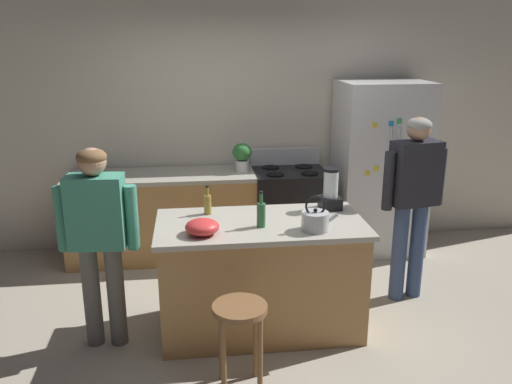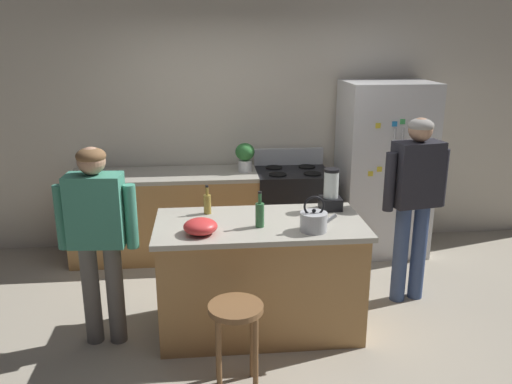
% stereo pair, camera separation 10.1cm
% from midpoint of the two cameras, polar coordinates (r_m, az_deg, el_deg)
% --- Properties ---
extents(ground_plane, '(14.00, 14.00, 0.00)m').
position_cam_midpoint_polar(ground_plane, '(4.45, -0.18, -14.30)').
color(ground_plane, '#B2A893').
extents(back_wall, '(8.00, 0.10, 2.70)m').
position_cam_midpoint_polar(back_wall, '(5.83, -2.51, 7.40)').
color(back_wall, beige).
rests_on(back_wall, ground_plane).
extents(kitchen_island, '(1.60, 0.82, 0.91)m').
position_cam_midpoint_polar(kitchen_island, '(4.23, -0.19, -9.00)').
color(kitchen_island, '#B7844C').
rests_on(kitchen_island, ground_plane).
extents(back_counter_run, '(2.00, 0.64, 0.91)m').
position_cam_midpoint_polar(back_counter_run, '(5.66, -10.17, -2.53)').
color(back_counter_run, '#B7844C').
rests_on(back_counter_run, ground_plane).
extents(refrigerator, '(0.90, 0.73, 1.83)m').
position_cam_midpoint_polar(refrigerator, '(5.80, 12.67, 2.54)').
color(refrigerator, silver).
rests_on(refrigerator, ground_plane).
extents(stove_range, '(0.76, 0.65, 1.09)m').
position_cam_midpoint_polar(stove_range, '(5.70, 3.05, -2.00)').
color(stove_range, black).
rests_on(stove_range, ground_plane).
extents(person_by_island_left, '(0.59, 0.25, 1.54)m').
position_cam_midpoint_polar(person_by_island_left, '(4.02, -17.35, -3.94)').
color(person_by_island_left, '#66605B').
rests_on(person_by_island_left, ground_plane).
extents(person_by_sink_right, '(0.60, 0.29, 1.64)m').
position_cam_midpoint_polar(person_by_sink_right, '(4.71, 16.00, 0.01)').
color(person_by_sink_right, '#384C7A').
rests_on(person_by_sink_right, ground_plane).
extents(bar_stool, '(0.36, 0.36, 0.62)m').
position_cam_midpoint_polar(bar_stool, '(3.54, -2.59, -14.02)').
color(bar_stool, brown).
rests_on(bar_stool, ground_plane).
extents(potted_plant, '(0.20, 0.20, 0.30)m').
position_cam_midpoint_polar(potted_plant, '(5.49, -2.04, 3.97)').
color(potted_plant, silver).
rests_on(potted_plant, back_counter_run).
extents(blender_appliance, '(0.17, 0.17, 0.34)m').
position_cam_midpoint_polar(blender_appliance, '(4.36, 7.38, 0.02)').
color(blender_appliance, black).
rests_on(blender_appliance, kitchen_island).
extents(bottle_olive_oil, '(0.07, 0.07, 0.28)m').
position_cam_midpoint_polar(bottle_olive_oil, '(3.93, -0.19, -2.38)').
color(bottle_olive_oil, '#2D6638').
rests_on(bottle_olive_oil, kitchen_island).
extents(bottle_vinegar, '(0.06, 0.06, 0.24)m').
position_cam_midpoint_polar(bottle_vinegar, '(4.23, -5.92, -1.26)').
color(bottle_vinegar, olive).
rests_on(bottle_vinegar, kitchen_island).
extents(mixing_bowl, '(0.25, 0.25, 0.11)m').
position_cam_midpoint_polar(mixing_bowl, '(3.82, -6.58, -3.76)').
color(mixing_bowl, red).
rests_on(mixing_bowl, kitchen_island).
extents(tea_kettle, '(0.28, 0.20, 0.27)m').
position_cam_midpoint_polar(tea_kettle, '(3.88, 5.67, -3.04)').
color(tea_kettle, '#B7BABF').
rests_on(tea_kettle, kitchen_island).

